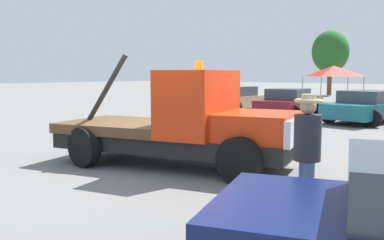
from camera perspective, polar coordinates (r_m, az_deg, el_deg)
name	(u,v)px	position (r m, az deg, el deg)	size (l,w,h in m)	color
ground_plane	(175,165)	(9.64, -2.29, -6.01)	(160.00, 160.00, 0.00)	slate
tow_truck	(188,125)	(9.35, -0.53, -0.73)	(5.73, 3.35, 2.51)	black
person_near_truck	(307,146)	(6.21, 15.11, -3.31)	(0.39, 0.39, 1.76)	#475B84
parked_car_tan	(237,99)	(23.57, 6.01, 2.81)	(2.54, 4.50, 1.34)	tan
parked_car_maroon	(289,103)	(20.62, 12.81, 2.19)	(2.59, 4.34, 1.34)	maroon
parked_car_teal	(369,107)	(19.37, 22.48, 1.63)	(2.91, 4.98, 1.34)	#196670
canopy_tent_red	(334,71)	(30.86, 18.38, 6.21)	(3.14, 3.14, 2.57)	#9E9EA3
tree_right	(330,52)	(42.17, 17.97, 8.64)	(3.37, 3.37, 6.02)	brown
traffic_cone	(305,143)	(11.49, 14.78, -2.93)	(0.40, 0.40, 0.55)	black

